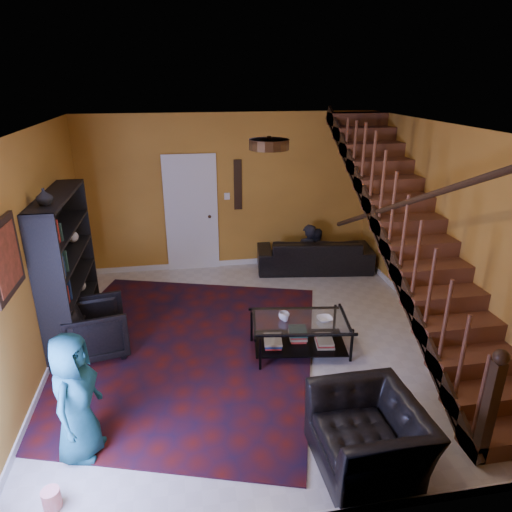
{
  "coord_description": "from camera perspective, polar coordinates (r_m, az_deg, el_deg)",
  "views": [
    {
      "loc": [
        -0.9,
        -5.27,
        3.36
      ],
      "look_at": [
        0.08,
        0.4,
        1.09
      ],
      "focal_mm": 32.0,
      "sensor_mm": 36.0,
      "label": 1
    }
  ],
  "objects": [
    {
      "name": "coffee_table",
      "position": [
        6.0,
        5.51,
        -9.6
      ],
      "size": [
        1.31,
        0.88,
        0.47
      ],
      "rotation": [
        0.0,
        0.0,
        -0.14
      ],
      "color": "black",
      "rests_on": "floor"
    },
    {
      "name": "cup_a",
      "position": [
        5.87,
        3.49,
        -7.5
      ],
      "size": [
        0.13,
        0.13,
        0.1
      ],
      "primitive_type": "imported",
      "rotation": [
        0.0,
        0.0,
        -0.01
      ],
      "color": "#999999",
      "rests_on": "coffee_table"
    },
    {
      "name": "cup_b",
      "position": [
        5.84,
        3.69,
        -7.64
      ],
      "size": [
        0.12,
        0.12,
        0.1
      ],
      "primitive_type": "imported",
      "rotation": [
        0.0,
        0.0,
        -0.16
      ],
      "color": "#999999",
      "rests_on": "coffee_table"
    },
    {
      "name": "framed_picture",
      "position": [
        4.94,
        -28.87,
        -0.26
      ],
      "size": [
        0.04,
        0.74,
        0.74
      ],
      "primitive_type": "cube",
      "color": "#9A341C",
      "rests_on": "room"
    },
    {
      "name": "person_adult_b",
      "position": [
        8.6,
        7.14,
        -0.44
      ],
      "size": [
        0.65,
        0.53,
        1.23
      ],
      "primitive_type": "imported",
      "rotation": [
        0.0,
        0.0,
        3.26
      ],
      "color": "black",
      "rests_on": "sofa"
    },
    {
      "name": "armchair_right",
      "position": [
        4.55,
        13.87,
        -20.96
      ],
      "size": [
        0.93,
        1.06,
        0.67
      ],
      "primitive_type": "imported",
      "rotation": [
        0.0,
        0.0,
        -1.54
      ],
      "color": "black",
      "rests_on": "floor"
    },
    {
      "name": "person_adult_a",
      "position": [
        8.56,
        6.47,
        -0.24
      ],
      "size": [
        0.5,
        0.35,
        1.31
      ],
      "primitive_type": "imported",
      "rotation": [
        0.0,
        0.0,
        3.22
      ],
      "color": "black",
      "rests_on": "sofa"
    },
    {
      "name": "rug",
      "position": [
        6.23,
        -9.69,
        -11.35
      ],
      "size": [
        4.49,
        4.82,
        0.02
      ],
      "primitive_type": "cube",
      "rotation": [
        0.0,
        0.0,
        -0.3
      ],
      "color": "#440F0C",
      "rests_on": "floor"
    },
    {
      "name": "wall_hanging",
      "position": [
        8.27,
        -2.28,
        8.88
      ],
      "size": [
        0.14,
        0.03,
        0.9
      ],
      "primitive_type": "cube",
      "color": "black",
      "rests_on": "room"
    },
    {
      "name": "popcorn_bucket",
      "position": [
        4.6,
        -24.2,
        -25.93
      ],
      "size": [
        0.19,
        0.19,
        0.17
      ],
      "primitive_type": "cylinder",
      "rotation": [
        0.0,
        0.0,
        -0.29
      ],
      "color": "red",
      "rests_on": "rug"
    },
    {
      "name": "room",
      "position": [
        7.39,
        -12.13,
        -5.57
      ],
      "size": [
        5.5,
        5.5,
        5.5
      ],
      "color": "gold",
      "rests_on": "ground"
    },
    {
      "name": "person_child",
      "position": [
        4.64,
        -21.69,
        -16.09
      ],
      "size": [
        0.56,
        0.71,
        1.29
      ],
      "primitive_type": "imported",
      "rotation": [
        0.0,
        0.0,
        1.31
      ],
      "color": "#194F61",
      "rests_on": "armchair_left"
    },
    {
      "name": "vase",
      "position": [
        5.72,
        -24.96,
        6.74
      ],
      "size": [
        0.18,
        0.18,
        0.19
      ],
      "primitive_type": "imported",
      "color": "#999999",
      "rests_on": "bookshelf"
    },
    {
      "name": "floor",
      "position": [
        6.31,
        -0.08,
        -10.62
      ],
      "size": [
        5.5,
        5.5,
        0.0
      ],
      "primitive_type": "plane",
      "color": "beige",
      "rests_on": "ground"
    },
    {
      "name": "bookshelf",
      "position": [
        6.51,
        -22.4,
        -1.76
      ],
      "size": [
        0.35,
        1.8,
        2.0
      ],
      "color": "black",
      "rests_on": "floor"
    },
    {
      "name": "bowl",
      "position": [
        5.91,
        8.58,
        -7.8
      ],
      "size": [
        0.21,
        0.21,
        0.05
      ],
      "primitive_type": "imported",
      "rotation": [
        0.0,
        0.0,
        0.08
      ],
      "color": "#999999",
      "rests_on": "coffee_table"
    },
    {
      "name": "ceiling_fixture",
      "position": [
        4.6,
        1.64,
        13.78
      ],
      "size": [
        0.4,
        0.4,
        0.1
      ],
      "primitive_type": "cylinder",
      "color": "#3F2814",
      "rests_on": "room"
    },
    {
      "name": "armchair_left",
      "position": [
        6.26,
        -19.29,
        -8.56
      ],
      "size": [
        0.89,
        0.88,
        0.7
      ],
      "primitive_type": "imported",
      "rotation": [
        0.0,
        0.0,
        1.76
      ],
      "color": "black",
      "rests_on": "floor"
    },
    {
      "name": "sofa",
      "position": [
        8.51,
        7.28,
        0.31
      ],
      "size": [
        2.18,
        1.09,
        0.61
      ],
      "primitive_type": "imported",
      "rotation": [
        0.0,
        0.0,
        3.0
      ],
      "color": "black",
      "rests_on": "floor"
    },
    {
      "name": "door",
      "position": [
        8.33,
        -8.05,
        5.04
      ],
      "size": [
        0.82,
        0.05,
        2.05
      ],
      "primitive_type": "cube",
      "color": "silver",
      "rests_on": "floor"
    },
    {
      "name": "staircase",
      "position": [
        6.38,
        19.07,
        2.42
      ],
      "size": [
        0.95,
        5.02,
        3.18
      ],
      "color": "brown",
      "rests_on": "floor"
    }
  ]
}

